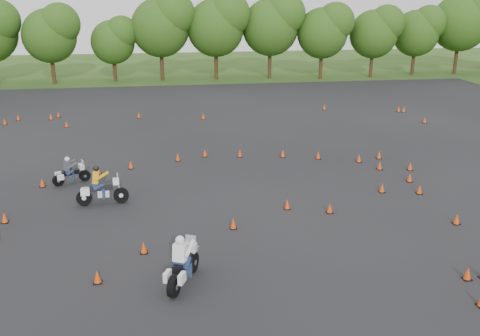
{
  "coord_description": "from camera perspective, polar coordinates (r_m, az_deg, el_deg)",
  "views": [
    {
      "loc": [
        -3.85,
        -21.48,
        9.74
      ],
      "look_at": [
        0.0,
        4.0,
        1.2
      ],
      "focal_mm": 40.0,
      "sensor_mm": 36.0,
      "label": 1
    }
  ],
  "objects": [
    {
      "name": "rider_yellow",
      "position": [
        26.21,
        -14.53,
        -1.86
      ],
      "size": [
        2.5,
        0.91,
        1.9
      ],
      "primitive_type": null,
      "rotation": [
        0.0,
        0.0,
        0.06
      ],
      "color": "orange",
      "rests_on": "ground"
    },
    {
      "name": "asphalt_pad",
      "position": [
        29.41,
        -0.58,
        -1.0
      ],
      "size": [
        62.0,
        62.0,
        0.0
      ],
      "primitive_type": "plane",
      "color": "black",
      "rests_on": "ground"
    },
    {
      "name": "traffic_cones",
      "position": [
        29.56,
        1.05,
        -0.43
      ],
      "size": [
        35.95,
        32.77,
        0.45
      ],
      "color": "#DF3E09",
      "rests_on": "asphalt_pad"
    },
    {
      "name": "rider_white",
      "position": [
        18.8,
        -6.09,
        -9.6
      ],
      "size": [
        1.73,
        2.58,
        1.92
      ],
      "primitive_type": null,
      "rotation": [
        0.0,
        0.0,
        1.14
      ],
      "color": "white",
      "rests_on": "ground"
    },
    {
      "name": "ground",
      "position": [
        23.9,
        1.44,
        -5.72
      ],
      "size": [
        140.0,
        140.0,
        0.0
      ],
      "primitive_type": "plane",
      "color": "#2D5119",
      "rests_on": "ground"
    },
    {
      "name": "treeline",
      "position": [
        57.05,
        -4.24,
        13.14
      ],
      "size": [
        86.72,
        32.4,
        10.73
      ],
      "color": "#2B4C15",
      "rests_on": "ground"
    },
    {
      "name": "rider_grey",
      "position": [
        29.64,
        -17.62,
        -0.15
      ],
      "size": [
        2.09,
        1.42,
        1.56
      ],
      "primitive_type": null,
      "rotation": [
        0.0,
        0.0,
        0.44
      ],
      "color": "#404247",
      "rests_on": "ground"
    }
  ]
}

